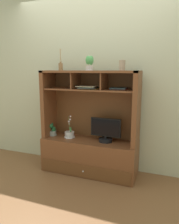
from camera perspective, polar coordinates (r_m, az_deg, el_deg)
The scene contains 11 objects.
floor_plane at distance 3.28m, azimuth 0.00°, elevation -15.57°, with size 6.00×6.00×0.02m, color brown.
back_wall at distance 3.18m, azimuth 1.70°, elevation 9.93°, with size 6.00×0.02×2.80m, color beige.
media_console at distance 3.12m, azimuth 0.06°, elevation -8.11°, with size 1.36×0.49×1.46m.
tv_monitor at distance 2.97m, azimuth 4.31°, elevation -5.16°, with size 0.42×0.19×0.33m.
potted_orchid at distance 3.19m, azimuth -5.32°, elevation -5.85°, with size 0.16×0.16×0.33m.
potted_fern at distance 3.32m, azimuth -9.86°, elevation -4.80°, with size 0.13×0.13×0.20m.
magazine_stack_left at distance 2.91m, azimuth -0.28°, elevation 6.55°, with size 0.28×0.26×0.04m.
magazine_stack_centre at distance 2.88m, azimuth 7.82°, elevation 6.24°, with size 0.23×0.25×0.03m.
diffuser_bottle at distance 3.13m, azimuth -7.67°, elevation 11.93°, with size 0.06×0.06×0.30m.
potted_succulent at distance 2.93m, azimuth -0.01°, elevation 12.85°, with size 0.11×0.11×0.19m.
ceramic_vase at distance 2.82m, azimuth 8.68°, elevation 12.18°, with size 0.08×0.08×0.13m.
Camera 1 is at (1.04, -2.74, 1.46)m, focal length 34.40 mm.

